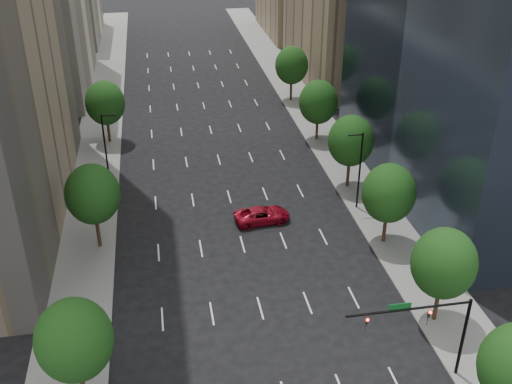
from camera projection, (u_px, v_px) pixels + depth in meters
sidewalk_left at (90, 208)px, 66.82m from camera, size 6.00×200.00×0.15m
sidewalk_right at (359, 185)px, 71.50m from camera, size 6.00×200.00×0.15m
tree_right_1 at (444, 263)px, 47.79m from camera, size 5.20×5.20×8.75m
tree_right_2 at (389, 193)px, 58.24m from camera, size 5.20×5.20×8.61m
tree_right_3 at (351, 141)px, 68.49m from camera, size 5.20×5.20×8.89m
tree_right_4 at (318, 102)px, 80.81m from camera, size 5.20×5.20×8.46m
tree_right_5 at (292, 65)px, 94.51m from camera, size 5.20×5.20×8.75m
tree_left_0 at (74, 340)px, 40.11m from camera, size 5.20×5.20×8.75m
tree_left_1 at (93, 194)px, 57.31m from camera, size 5.20×5.20×8.97m
tree_left_2 at (105, 103)px, 79.94m from camera, size 5.20×5.20×8.68m
streetlight_rn at (359, 169)px, 64.58m from camera, size 1.70×0.20×9.00m
streetlight_ln at (106, 149)px, 69.18m from camera, size 1.70×0.20×9.00m
traffic_signal at (434, 324)px, 42.35m from camera, size 9.12×0.40×7.38m
car_red_far at (262, 215)px, 63.99m from camera, size 6.16×3.34×1.64m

